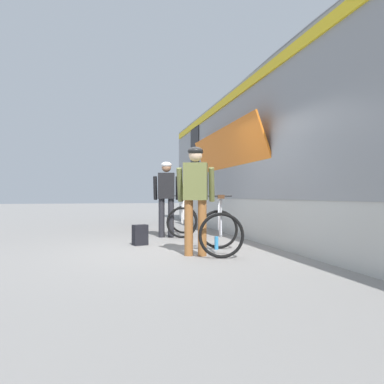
{
  "coord_description": "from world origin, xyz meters",
  "views": [
    {
      "loc": [
        -1.38,
        -6.21,
        0.97
      ],
      "look_at": [
        0.5,
        1.42,
        1.05
      ],
      "focal_mm": 34.02,
      "sensor_mm": 36.0,
      "label": 1
    }
  ],
  "objects": [
    {
      "name": "bicycle_far_silver",
      "position": [
        0.54,
        -0.37,
        0.4
      ],
      "size": [
        0.97,
        1.22,
        0.99
      ],
      "color": "black",
      "rests_on": "ground"
    },
    {
      "name": "train_car",
      "position": [
        3.22,
        -0.43,
        1.97
      ],
      "size": [
        3.33,
        18.26,
        3.88
      ],
      "color": "gray",
      "rests_on": "ground"
    },
    {
      "name": "bicycle_near_white",
      "position": [
        0.51,
        2.39,
        0.4
      ],
      "size": [
        0.96,
        1.22,
        0.99
      ],
      "color": "black",
      "rests_on": "ground"
    },
    {
      "name": "backpack_on_platform",
      "position": [
        -0.67,
        0.95,
        0.2
      ],
      "size": [
        0.32,
        0.26,
        0.4
      ],
      "primitive_type": "cube",
      "rotation": [
        0.0,
        0.0,
        0.31
      ],
      "color": "black",
      "rests_on": "ground"
    },
    {
      "name": "cyclist_near_in_dark",
      "position": [
        0.06,
        2.17,
        1.05
      ],
      "size": [
        0.65,
        0.39,
        1.76
      ],
      "color": "#232328",
      "rests_on": "ground"
    },
    {
      "name": "water_bottle_near_the_bikes",
      "position": [
        0.61,
        0.05,
        0.12
      ],
      "size": [
        0.07,
        0.07,
        0.23
      ],
      "primitive_type": "cylinder",
      "color": "#338CCC",
      "rests_on": "ground"
    },
    {
      "name": "ground_plane",
      "position": [
        0.0,
        0.0,
        0.0
      ],
      "size": [
        80.0,
        80.0,
        0.0
      ],
      "primitive_type": "plane",
      "color": "gray"
    },
    {
      "name": "cyclist_far_in_olive",
      "position": [
        0.08,
        -0.52,
        1.05
      ],
      "size": [
        0.66,
        0.46,
        1.76
      ],
      "color": "#935B2D",
      "rests_on": "ground"
    }
  ]
}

